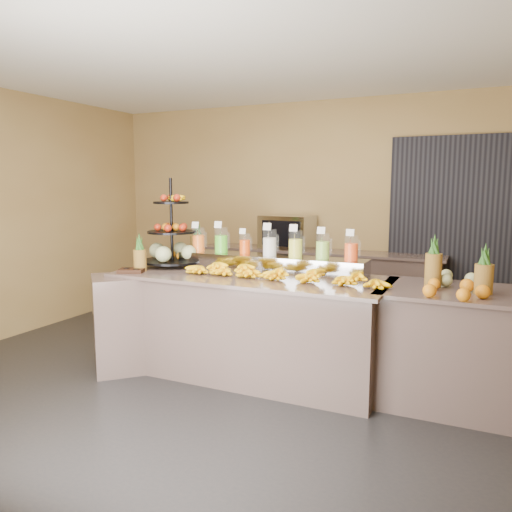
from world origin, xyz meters
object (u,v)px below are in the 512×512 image
Objects in this scene: condiment_caddy at (131,271)px; right_fruit_pile at (453,282)px; fruit_stand at (175,244)px; pitcher_tray at (270,263)px; banana_heap at (281,271)px; oven_warmer at (287,232)px.

right_fruit_pile reaches higher than condiment_caddy.
right_fruit_pile is (2.63, -0.19, -0.14)m from fruit_stand.
pitcher_tray is 3.63× the size of right_fruit_pile.
condiment_caddy is at bearing -151.66° from pitcher_tray.
condiment_caddy is (-1.40, -0.27, -0.05)m from banana_heap.
right_fruit_pile is at bearing -10.45° from pitcher_tray.
pitcher_tray is 1.00m from fruit_stand.
fruit_stand is 1.38× the size of oven_warmer.
pitcher_tray is 1.67m from right_fruit_pile.
fruit_stand is at bearing 73.06° from condiment_caddy.
oven_warmer reaches higher than banana_heap.
oven_warmer is at bearing 73.70° from condiment_caddy.
oven_warmer is at bearing 136.97° from right_fruit_pile.
fruit_stand is at bearing 169.36° from banana_heap.
banana_heap is 2.92× the size of oven_warmer.
banana_heap is 2.15m from oven_warmer.
condiment_caddy is (-0.15, -0.51, -0.21)m from fruit_stand.
right_fruit_pile is 2.89m from oven_warmer.
fruit_stand is (-1.24, 0.23, 0.16)m from banana_heap.
right_fruit_pile reaches higher than banana_heap.
oven_warmer is at bearing 105.77° from pitcher_tray.
pitcher_tray is at bearing -0.37° from fruit_stand.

